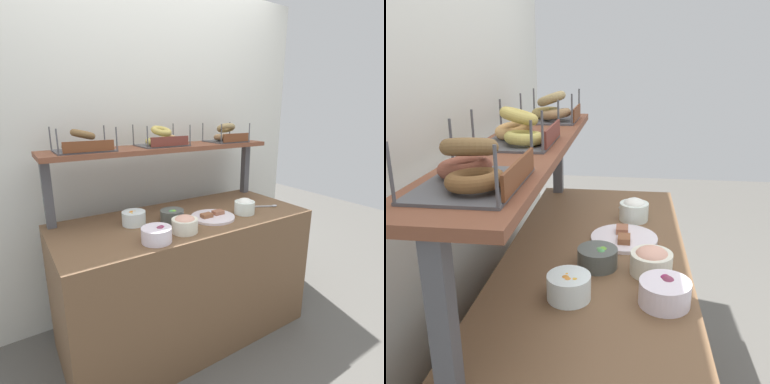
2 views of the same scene
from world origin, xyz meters
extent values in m
plane|color=#595651|center=(0.00, 0.00, 0.00)|extent=(8.00, 8.00, 0.00)
cube|color=silver|center=(0.00, 0.55, 1.20)|extent=(2.81, 0.06, 2.40)
cube|color=brown|center=(0.00, 0.00, 0.42)|extent=(1.61, 0.70, 0.85)
cube|color=#4C4C51|center=(-0.75, 0.27, 1.05)|extent=(0.05, 0.05, 0.40)
cube|color=#4C4C51|center=(0.75, 0.27, 1.05)|extent=(0.05, 0.05, 0.40)
cube|color=brown|center=(0.00, 0.27, 1.26)|extent=(1.57, 0.32, 0.03)
cylinder|color=white|center=(0.37, -0.15, 0.89)|extent=(0.13, 0.13, 0.08)
ellipsoid|color=white|center=(0.37, -0.15, 0.93)|extent=(0.10, 0.10, 0.06)
cylinder|color=white|center=(-0.32, -0.24, 0.89)|extent=(0.16, 0.16, 0.08)
sphere|color=brown|center=(-0.29, -0.25, 0.92)|extent=(0.04, 0.04, 0.04)
sphere|color=#863753|center=(-0.30, -0.25, 0.92)|extent=(0.04, 0.04, 0.04)
sphere|color=#922A5E|center=(-0.29, -0.24, 0.92)|extent=(0.04, 0.04, 0.04)
cylinder|color=#4D524D|center=(-0.10, -0.02, 0.89)|extent=(0.15, 0.15, 0.07)
sphere|color=#509856|center=(-0.12, -0.03, 0.91)|extent=(0.04, 0.04, 0.04)
sphere|color=#6CAC39|center=(-0.10, -0.04, 0.91)|extent=(0.04, 0.04, 0.04)
sphere|color=#588B53|center=(-0.10, -0.02, 0.91)|extent=(0.03, 0.03, 0.03)
cylinder|color=white|center=(-0.32, 0.06, 0.89)|extent=(0.14, 0.14, 0.08)
sphere|color=#F99B3E|center=(-0.34, 0.06, 0.92)|extent=(0.03, 0.03, 0.03)
sphere|color=orange|center=(-0.33, 0.07, 0.92)|extent=(0.03, 0.03, 0.03)
sphere|color=gold|center=(-0.34, 0.04, 0.92)|extent=(0.03, 0.03, 0.03)
sphere|color=#F9AC28|center=(-0.31, 0.07, 0.92)|extent=(0.03, 0.03, 0.03)
cylinder|color=white|center=(-0.13, -0.21, 0.89)|extent=(0.15, 0.15, 0.08)
ellipsoid|color=#E6A68F|center=(-0.13, -0.21, 0.92)|extent=(0.12, 0.12, 0.05)
cylinder|color=white|center=(0.14, -0.11, 0.86)|extent=(0.28, 0.28, 0.01)
cube|color=brown|center=(0.09, -0.11, 0.88)|extent=(0.07, 0.05, 0.02)
cube|color=#9D5F45|center=(0.19, -0.10, 0.88)|extent=(0.07, 0.05, 0.02)
cube|color=#B7B7BC|center=(0.57, -0.11, 0.86)|extent=(0.13, 0.08, 0.01)
ellipsoid|color=#B7B7BC|center=(0.65, -0.15, 0.86)|extent=(0.04, 0.03, 0.01)
cube|color=#4C4C51|center=(-0.52, 0.27, 1.28)|extent=(0.33, 0.24, 0.01)
cylinder|color=#4C4C51|center=(-0.68, 0.15, 1.35)|extent=(0.01, 0.01, 0.14)
cylinder|color=#4C4C51|center=(-0.36, 0.15, 1.35)|extent=(0.01, 0.01, 0.14)
cylinder|color=#4C4C51|center=(-0.68, 0.38, 1.35)|extent=(0.01, 0.01, 0.14)
cylinder|color=#4C4C51|center=(-0.36, 0.38, 1.35)|extent=(0.01, 0.01, 0.14)
cube|color=brown|center=(-0.52, 0.15, 1.32)|extent=(0.28, 0.01, 0.06)
torus|color=brown|center=(-0.58, 0.24, 1.31)|extent=(0.20, 0.20, 0.05)
torus|color=brown|center=(-0.47, 0.30, 1.31)|extent=(0.15, 0.16, 0.05)
torus|color=brown|center=(-0.52, 0.27, 1.38)|extent=(0.17, 0.16, 0.07)
cube|color=#4C4C51|center=(-0.01, 0.28, 1.28)|extent=(0.32, 0.24, 0.01)
cylinder|color=#4C4C51|center=(-0.17, 0.16, 1.35)|extent=(0.01, 0.01, 0.14)
cylinder|color=#4C4C51|center=(0.14, 0.16, 1.35)|extent=(0.01, 0.01, 0.14)
cylinder|color=#4C4C51|center=(-0.17, 0.39, 1.35)|extent=(0.01, 0.01, 0.14)
cylinder|color=#4C4C51|center=(0.14, 0.39, 1.35)|extent=(0.01, 0.01, 0.14)
cube|color=brown|center=(-0.01, 0.16, 1.32)|extent=(0.27, 0.01, 0.06)
torus|color=tan|center=(-0.07, 0.25, 1.31)|extent=(0.20, 0.20, 0.05)
torus|color=tan|center=(0.04, 0.31, 1.32)|extent=(0.20, 0.20, 0.06)
torus|color=tan|center=(-0.01, 0.28, 1.38)|extent=(0.18, 0.19, 0.08)
cube|color=#4C4C51|center=(0.52, 0.26, 1.28)|extent=(0.27, 0.24, 0.01)
cylinder|color=#4C4C51|center=(0.39, 0.14, 1.35)|extent=(0.01, 0.01, 0.14)
cylinder|color=#4C4C51|center=(0.66, 0.14, 1.35)|extent=(0.01, 0.01, 0.14)
cylinder|color=#4C4C51|center=(0.39, 0.37, 1.35)|extent=(0.01, 0.01, 0.14)
cylinder|color=#4C4C51|center=(0.66, 0.37, 1.35)|extent=(0.01, 0.01, 0.14)
cube|color=brown|center=(0.52, 0.14, 1.32)|extent=(0.23, 0.01, 0.06)
torus|color=#936F49|center=(0.48, 0.23, 1.32)|extent=(0.19, 0.19, 0.06)
torus|color=#9B8449|center=(0.56, 0.29, 1.31)|extent=(0.20, 0.20, 0.05)
torus|color=#9F8858|center=(0.52, 0.26, 1.38)|extent=(0.17, 0.17, 0.09)
camera|label=1|loc=(-0.95, -1.57, 1.51)|focal=28.47mm
camera|label=2|loc=(-1.49, -0.12, 1.60)|focal=39.95mm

